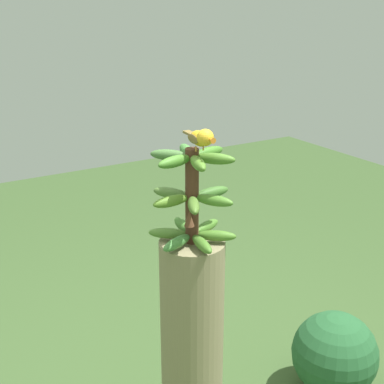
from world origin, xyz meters
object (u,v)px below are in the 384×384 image
object	(u,v)px
perched_bird	(202,138)
tropical_shrub	(335,354)
banana_bunch	(192,197)
banana_tree	(192,353)

from	to	relation	value
perched_bird	tropical_shrub	size ratio (longest dim) A/B	0.47
banana_bunch	tropical_shrub	world-z (taller)	banana_bunch
tropical_shrub	banana_bunch	bearing A→B (deg)	85.65
perched_bird	tropical_shrub	bearing A→B (deg)	-90.11
banana_bunch	tropical_shrub	bearing A→B (deg)	-94.35
banana_tree	tropical_shrub	bearing A→B (deg)	-94.40
banana_bunch	perched_bird	size ratio (longest dim) A/B	1.78
banana_bunch	banana_tree	bearing A→B (deg)	-42.43
banana_tree	tropical_shrub	xyz separation A→B (m)	(-0.06, -0.75, -0.26)
banana_tree	banana_bunch	distance (m)	0.65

